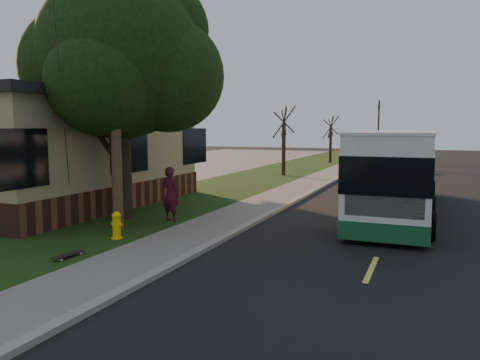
% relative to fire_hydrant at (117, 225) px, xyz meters
% --- Properties ---
extents(ground, '(120.00, 120.00, 0.00)m').
position_rel_fire_hydrant_xyz_m(ground, '(2.60, 0.00, -0.43)').
color(ground, black).
rests_on(ground, ground).
extents(road, '(8.00, 80.00, 0.01)m').
position_rel_fire_hydrant_xyz_m(road, '(6.60, 10.00, -0.43)').
color(road, black).
rests_on(road, ground).
extents(curb, '(0.25, 80.00, 0.12)m').
position_rel_fire_hydrant_xyz_m(curb, '(2.60, 10.00, -0.37)').
color(curb, gray).
rests_on(curb, ground).
extents(sidewalk, '(2.00, 80.00, 0.08)m').
position_rel_fire_hydrant_xyz_m(sidewalk, '(1.60, 10.00, -0.39)').
color(sidewalk, slate).
rests_on(sidewalk, ground).
extents(grass_verge, '(5.00, 80.00, 0.07)m').
position_rel_fire_hydrant_xyz_m(grass_verge, '(-1.90, 10.00, -0.40)').
color(grass_verge, black).
rests_on(grass_verge, ground).
extents(building_lot, '(15.00, 80.00, 0.04)m').
position_rel_fire_hydrant_xyz_m(building_lot, '(-11.90, 10.00, -0.41)').
color(building_lot, slate).
rests_on(building_lot, ground).
extents(fire_hydrant, '(0.32, 0.32, 0.74)m').
position_rel_fire_hydrant_xyz_m(fire_hydrant, '(0.00, 0.00, 0.00)').
color(fire_hydrant, yellow).
rests_on(fire_hydrant, grass_verge).
extents(utility_pole, '(2.86, 3.21, 9.07)m').
position_rel_fire_hydrant_xyz_m(utility_pole, '(-0.71, 0.99, 4.20)').
color(utility_pole, '#473321').
rests_on(utility_pole, ground).
extents(leafy_tree, '(6.30, 6.00, 7.80)m').
position_rel_fire_hydrant_xyz_m(leafy_tree, '(-1.57, 2.65, 4.73)').
color(leafy_tree, black).
rests_on(leafy_tree, grass_verge).
extents(bare_tree_near, '(1.38, 1.21, 4.31)m').
position_rel_fire_hydrant_xyz_m(bare_tree_near, '(-0.90, 18.00, 1.72)').
color(bare_tree_near, black).
rests_on(bare_tree_near, grass_verge).
extents(bare_tree_far, '(1.38, 1.21, 4.03)m').
position_rel_fire_hydrant_xyz_m(bare_tree_far, '(-0.40, 30.00, 1.57)').
color(bare_tree_far, black).
rests_on(bare_tree_far, grass_verge).
extents(traffic_signal, '(0.18, 0.22, 5.50)m').
position_rel_fire_hydrant_xyz_m(traffic_signal, '(3.10, 34.00, 2.73)').
color(traffic_signal, '#2D2D30').
rests_on(traffic_signal, ground).
extents(transit_bus, '(2.47, 10.70, 2.90)m').
position_rel_fire_hydrant_xyz_m(transit_bus, '(6.64, 7.18, 1.11)').
color(transit_bus, silver).
rests_on(transit_bus, ground).
extents(skateboarder, '(0.69, 0.52, 1.73)m').
position_rel_fire_hydrant_xyz_m(skateboarder, '(0.10, 2.63, 0.50)').
color(skateboarder, '#4D0F1D').
rests_on(skateboarder, grass_verge).
extents(skateboard_main, '(0.24, 0.86, 0.08)m').
position_rel_fire_hydrant_xyz_m(skateboard_main, '(0.10, -1.92, -0.30)').
color(skateboard_main, black).
rests_on(skateboard_main, grass_verge).
extents(dumpster, '(1.53, 1.34, 1.15)m').
position_rel_fire_hydrant_xyz_m(dumpster, '(-6.84, 6.12, 0.19)').
color(dumpster, black).
rests_on(dumpster, building_lot).
extents(distant_car, '(1.82, 4.10, 1.37)m').
position_rel_fire_hydrant_xyz_m(distant_car, '(4.10, 24.51, 0.25)').
color(distant_car, black).
rests_on(distant_car, ground).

